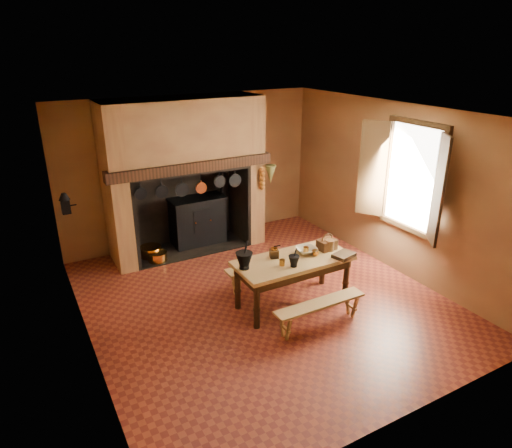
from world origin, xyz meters
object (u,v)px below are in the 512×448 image
at_px(work_table, 293,266).
at_px(bench_front, 320,308).
at_px(coffee_grinder, 274,253).
at_px(mixing_bowl, 307,250).
at_px(iron_range, 198,220).
at_px(wicker_basket, 327,244).

bearing_deg(work_table, bench_front, -90.00).
distance_m(coffee_grinder, mixing_bowl, 0.52).
distance_m(iron_range, mixing_bowl, 2.77).
bearing_deg(bench_front, wicker_basket, 48.98).
height_order(bench_front, coffee_grinder, coffee_grinder).
xyz_separation_m(mixing_bowl, wicker_basket, (0.33, -0.05, 0.05)).
bearing_deg(mixing_bowl, coffee_grinder, 169.25).
bearing_deg(coffee_grinder, bench_front, -55.96).
height_order(mixing_bowl, wicker_basket, wicker_basket).
distance_m(mixing_bowl, wicker_basket, 0.34).
bearing_deg(mixing_bowl, iron_range, 103.75).
bearing_deg(wicker_basket, bench_front, -135.48).
height_order(coffee_grinder, wicker_basket, wicker_basket).
relative_size(iron_range, bench_front, 1.17).
bearing_deg(mixing_bowl, work_table, -164.28).
relative_size(iron_range, wicker_basket, 5.57).
height_order(iron_range, mixing_bowl, iron_range).
bearing_deg(mixing_bowl, bench_front, -110.56).
distance_m(coffee_grinder, wicker_basket, 0.85).
xyz_separation_m(iron_range, mixing_bowl, (0.65, -2.68, 0.30)).
xyz_separation_m(iron_range, coffee_grinder, (0.15, -2.58, 0.34)).
bearing_deg(iron_range, bench_front, -83.87).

